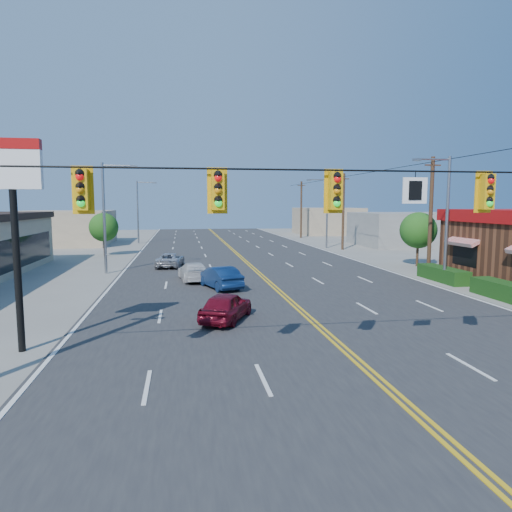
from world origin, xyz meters
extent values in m
plane|color=gray|center=(0.00, 0.00, 0.00)|extent=(160.00, 160.00, 0.00)
cube|color=#2D2D30|center=(0.00, 20.00, 0.03)|extent=(20.00, 120.00, 0.06)
cylinder|color=black|center=(0.00, 0.00, 6.00)|extent=(24.00, 0.05, 0.05)
cube|color=white|center=(1.20, 0.00, 5.45)|extent=(0.75, 0.04, 0.75)
cube|color=#D89E0C|center=(-8.00, 0.00, 5.42)|extent=(0.55, 0.34, 1.25)
cube|color=#D89E0C|center=(-4.50, 0.00, 5.42)|extent=(0.55, 0.34, 1.25)
cube|color=#D89E0C|center=(-1.20, 0.00, 5.42)|extent=(0.55, 0.34, 1.25)
cube|color=#D89E0C|center=(3.50, 0.00, 5.42)|extent=(0.55, 0.34, 1.25)
cube|color=#194214|center=(11.50, 12.00, 0.45)|extent=(1.20, 9.00, 0.90)
cylinder|color=black|center=(-11.00, 4.00, 3.00)|extent=(0.24, 0.24, 6.00)
cube|color=white|center=(-11.00, 4.00, 6.20)|extent=(1.90, 0.30, 1.30)
cylinder|color=gray|center=(11.00, 14.00, 4.00)|extent=(0.20, 0.20, 8.00)
cylinder|color=gray|center=(9.90, 14.00, 7.80)|extent=(2.20, 0.12, 0.12)
cube|color=gray|center=(8.80, 14.00, 7.75)|extent=(0.50, 0.25, 0.15)
cylinder|color=gray|center=(11.00, 38.00, 4.00)|extent=(0.20, 0.20, 8.00)
cylinder|color=gray|center=(9.90, 38.00, 7.80)|extent=(2.20, 0.12, 0.12)
cube|color=gray|center=(8.80, 38.00, 7.75)|extent=(0.50, 0.25, 0.15)
cylinder|color=gray|center=(-11.00, 22.00, 4.00)|extent=(0.20, 0.20, 8.00)
cylinder|color=gray|center=(-9.90, 22.00, 7.80)|extent=(2.20, 0.12, 0.12)
cube|color=gray|center=(-8.80, 22.00, 7.75)|extent=(0.50, 0.25, 0.15)
cylinder|color=gray|center=(-11.00, 48.00, 4.00)|extent=(0.20, 0.20, 8.00)
cylinder|color=gray|center=(-9.90, 48.00, 7.80)|extent=(2.20, 0.12, 0.12)
cube|color=gray|center=(-8.80, 48.00, 7.75)|extent=(0.50, 0.25, 0.15)
cylinder|color=#47301E|center=(12.20, 18.00, 4.20)|extent=(0.28, 0.28, 8.40)
cylinder|color=#47301E|center=(12.20, 36.00, 4.20)|extent=(0.28, 0.28, 8.40)
cylinder|color=#47301E|center=(12.20, 54.00, 4.20)|extent=(0.28, 0.28, 8.40)
cylinder|color=#47301E|center=(13.50, 22.00, 1.05)|extent=(0.20, 0.20, 2.10)
sphere|color=#235B19|center=(13.50, 22.00, 2.94)|extent=(2.94, 2.94, 2.94)
cylinder|color=#47301E|center=(-13.00, 34.00, 1.00)|extent=(0.20, 0.20, 2.00)
sphere|color=#235B19|center=(-13.00, 34.00, 2.80)|extent=(2.80, 2.80, 2.80)
cube|color=gray|center=(22.00, 40.00, 2.00)|extent=(12.00, 10.00, 4.00)
cube|color=tan|center=(-20.00, 48.00, 2.10)|extent=(11.00, 12.00, 4.20)
cube|color=tan|center=(19.00, 62.00, 2.20)|extent=(10.00, 10.00, 4.40)
imported|color=maroon|center=(-3.64, 6.84, 0.62)|extent=(2.87, 3.95, 1.25)
imported|color=navy|center=(-3.30, 14.48, 0.66)|extent=(2.61, 4.24, 1.32)
imported|color=silver|center=(-4.76, 17.50, 0.60)|extent=(2.19, 4.32, 1.20)
imported|color=#B8B8BE|center=(-6.43, 24.35, 0.57)|extent=(2.41, 4.29, 1.13)
camera|label=1|loc=(-5.48, -12.38, 5.06)|focal=32.00mm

